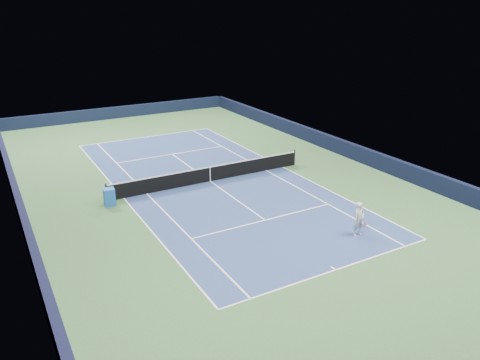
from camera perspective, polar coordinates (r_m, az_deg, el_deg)
ground at (r=29.19m, az=-3.65°, el=-0.17°), size 40.00×40.00×0.00m
wall_far at (r=47.01m, az=-14.44°, el=8.02°), size 22.00×0.35×1.10m
wall_right at (r=34.83m, az=12.58°, el=3.82°), size 0.35×40.00×1.10m
wall_left at (r=26.53m, az=-25.22°, el=-3.15°), size 0.35×40.00×1.10m
court_surface at (r=29.19m, az=-3.65°, el=-0.16°), size 10.97×23.77×0.01m
baseline_far at (r=39.73m, az=-11.22°, el=5.19°), size 10.97×0.08×0.00m
baseline_near at (r=20.21m, az=11.58°, el=-10.69°), size 10.97×0.08×0.00m
sideline_doubles_right at (r=31.80m, az=5.27°, el=1.59°), size 0.08×23.77×0.00m
sideline_doubles_left at (r=27.44m, az=-14.00°, el=-2.16°), size 0.08×23.77×0.00m
sideline_singles_right at (r=31.08m, az=3.18°, el=1.18°), size 0.08×23.77×0.00m
sideline_singles_left at (r=27.79m, az=-11.30°, el=-1.64°), size 0.08×23.77×0.00m
service_line_far at (r=34.76m, az=-8.29°, el=3.14°), size 8.23×0.08×0.00m
service_line_near at (r=24.04m, az=3.08°, el=-4.90°), size 8.23×0.08×0.00m
center_service_line at (r=29.19m, az=-3.65°, el=-0.15°), size 0.08×12.80×0.00m
center_mark_far at (r=39.59m, az=-11.15°, el=5.15°), size 0.08×0.30×0.00m
center_mark_near at (r=20.30m, az=11.30°, el=-10.51°), size 0.08×0.30×0.00m
tennis_net at (r=29.02m, az=-3.67°, el=0.77°), size 12.90×0.10×1.07m
sponsor_cube at (r=26.55m, az=-15.62°, el=-2.00°), size 0.64×0.59×0.97m
tennis_player at (r=22.88m, az=14.31°, el=-4.64°), size 0.80×1.28×1.69m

